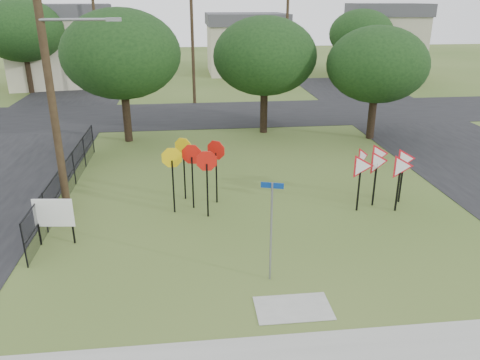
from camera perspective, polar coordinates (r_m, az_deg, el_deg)
The scene contains 22 objects.
ground at distance 14.84m, azimuth 4.46°, elevation -9.85°, with size 140.00×140.00×0.00m, color #405A21.
sidewalk at distance 11.54m, azimuth 8.57°, elevation -20.50°, with size 30.00×1.60×0.02m, color gray.
street_right at distance 27.84m, azimuth 25.43°, elevation 3.22°, with size 8.00×50.00×0.02m, color black.
street_far at distance 33.45m, azimuth -1.93°, elevation 8.03°, with size 60.00×8.00×0.02m, color black.
curb_pad at distance 12.89m, azimuth 6.50°, elevation -15.26°, with size 2.00×1.20×0.02m, color gray.
street_name_sign at distance 13.13m, azimuth 3.82°, elevation -5.58°, with size 0.60×0.20×3.03m.
stop_sign_cluster at distance 17.78m, azimuth -5.62°, elevation 2.32°, with size 2.41×2.06×2.59m.
yield_sign_cluster at distance 18.85m, azimuth 16.71°, elevation 1.95°, with size 2.97×1.66×2.32m.
info_board at distance 16.45m, azimuth -21.77°, elevation -3.93°, with size 1.30×0.18×1.63m.
utility_pole_main at distance 17.76m, azimuth -22.16°, elevation 11.83°, with size 3.55×0.33×10.00m.
far_pole_a at distance 36.59m, azimuth -5.81°, elevation 16.36°, with size 1.40×0.24×9.00m.
far_pole_b at distance 41.49m, azimuth 5.70°, elevation 16.58°, with size 1.40×0.24×8.50m.
far_pole_c at distance 43.22m, azimuth -17.07°, elevation 16.32°, with size 1.40×0.24×9.00m.
fence_run at distance 20.56m, azimuth -20.25°, elevation 0.37°, with size 0.05×11.55×1.50m.
house_left at distance 48.02m, azimuth -20.99°, elevation 15.13°, with size 10.58×8.88×7.20m.
house_mid at distance 53.06m, azimuth 0.68°, elevation 16.38°, with size 8.40×8.40×6.20m.
house_right at distance 52.79m, azimuth 17.16°, elevation 16.01°, with size 8.30×8.30×7.20m.
tree_near_left at distance 26.83m, azimuth -14.27°, elevation 14.65°, with size 6.40×6.40×7.27m.
tree_near_mid at distance 28.01m, azimuth 3.04°, elevation 14.84°, with size 6.00×6.00×6.80m.
tree_near_right at distance 27.78m, azimuth 16.38°, elevation 13.34°, with size 5.60×5.60×6.33m.
tree_far_left at distance 44.61m, azimuth -25.05°, elevation 16.18°, with size 6.80×6.80×7.73m.
tree_far_right at distance 47.55m, azimuth 14.57°, elevation 16.86°, with size 6.00×6.00×6.80m.
Camera 1 is at (-2.56, -12.46, 7.65)m, focal length 35.00 mm.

